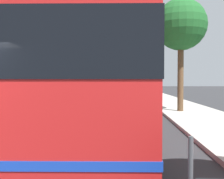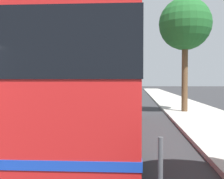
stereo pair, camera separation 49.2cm
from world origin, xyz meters
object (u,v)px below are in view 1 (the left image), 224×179
car_oncoming (124,88)px  roadside_tree_mid_block (181,26)px  coach_bus (100,78)px  car_ahead_same_lane (66,96)px

car_oncoming → roadside_tree_mid_block: bearing=-175.8°
coach_bus → car_ahead_same_lane: 12.85m
car_oncoming → roadside_tree_mid_block: roadside_tree_mid_block is taller
car_oncoming → roadside_tree_mid_block: (-34.15, -3.53, 4.56)m
car_oncoming → roadside_tree_mid_block: 34.63m
car_ahead_same_lane → roadside_tree_mid_block: bearing=60.0°
coach_bus → roadside_tree_mid_block: bearing=-34.7°
coach_bus → car_oncoming: size_ratio=2.43×
roadside_tree_mid_block → car_ahead_same_lane: bearing=56.0°
car_oncoming → car_ahead_same_lane: bearing=169.1°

